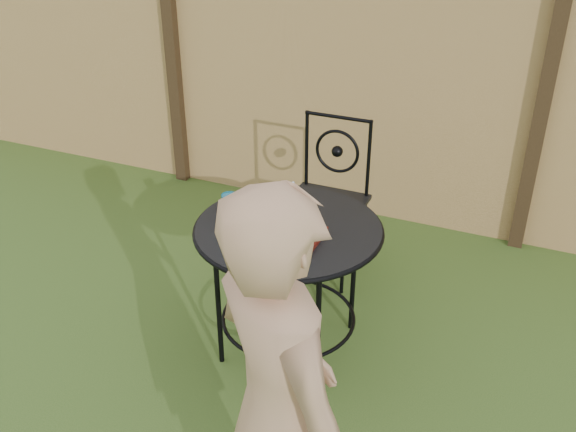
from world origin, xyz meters
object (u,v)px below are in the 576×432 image
object	(u,v)px
diner	(279,416)
patio_chair	(327,194)
salad_plate	(291,236)
patio_table	(288,251)

from	to	relation	value
diner	patio_chair	bearing A→B (deg)	-40.68
patio_chair	diner	xyz separation A→B (m)	(0.57, -1.98, 0.29)
diner	salad_plate	xyz separation A→B (m)	(-0.42, 1.07, -0.06)
patio_chair	diner	distance (m)	2.09
patio_table	salad_plate	distance (m)	0.19
patio_table	salad_plate	size ratio (longest dim) A/B	3.42
patio_chair	patio_table	bearing A→B (deg)	-83.38
patio_chair	salad_plate	bearing A→B (deg)	-80.60
patio_chair	salad_plate	distance (m)	0.95
patio_table	patio_chair	bearing A→B (deg)	96.62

